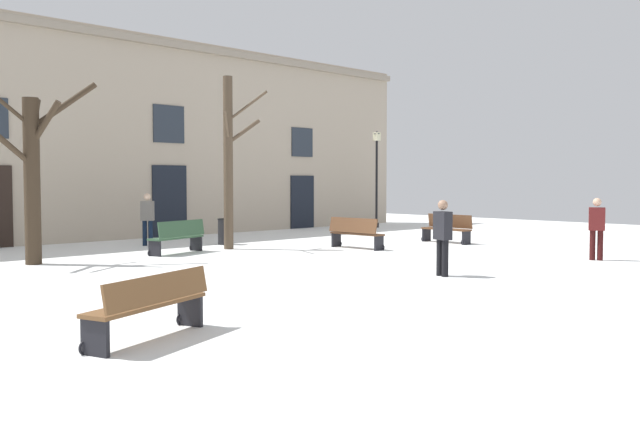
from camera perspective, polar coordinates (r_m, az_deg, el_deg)
ground_plane at (r=17.24m, az=4.36°, el=-3.86°), size 37.13×37.13×0.00m
building_facade at (r=24.77m, az=-12.59°, el=6.47°), size 23.21×0.60×7.11m
tree_foreground at (r=17.25m, az=-23.45°, el=3.43°), size 2.90×1.55×4.45m
tree_left_of_center at (r=19.64m, az=-7.81°, el=4.68°), size 1.67×1.75×5.04m
streetlamp at (r=28.75m, az=4.88°, el=3.84°), size 0.30×0.30×4.16m
litter_bin at (r=21.10m, az=-8.17°, el=-1.53°), size 0.45×0.45×0.82m
bench_near_center_tree at (r=8.64m, az=-14.35°, el=-7.55°), size 1.94×1.10×0.84m
bench_back_to_back_left at (r=21.88m, az=10.85°, el=-1.25°), size 0.53×1.78×0.92m
bench_near_lamp at (r=19.62m, az=3.08°, el=-1.65°), size 0.57×1.82×0.92m
bench_back_to_back_right at (r=18.69m, az=-12.09°, el=-1.96°), size 1.85×0.96×0.92m
person_strolling at (r=21.17m, az=-14.58°, el=-0.28°), size 0.42×0.42×1.62m
person_by_shop_door at (r=14.12m, az=10.47°, el=-1.78°), size 0.32×0.43×1.60m
person_near_bench at (r=18.10m, az=22.64°, el=-1.01°), size 0.37×0.44×1.57m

